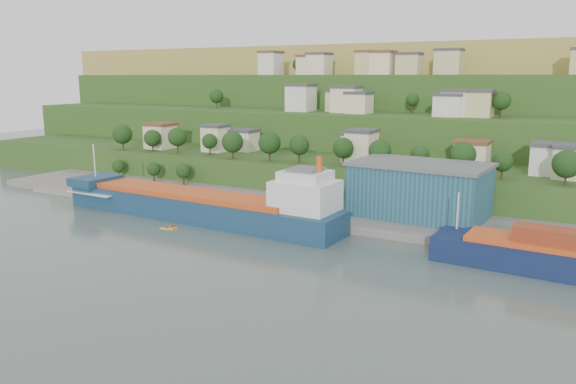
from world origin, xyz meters
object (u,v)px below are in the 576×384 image
Objects in this scene: kayak_orange at (172,227)px; caravan at (119,184)px; cargo_ship_near at (205,207)px; warehouse at (419,189)px.

caravan is at bearing 154.10° from kayak_orange.
cargo_ship_near is 2.40× the size of warehouse.
kayak_orange is at bearing -143.73° from warehouse.
cargo_ship_near reaches higher than kayak_orange.
cargo_ship_near reaches higher than caravan.
kayak_orange is at bearing -32.65° from caravan.
cargo_ship_near is 44.69m from caravan.
cargo_ship_near is at bearing 80.64° from kayak_orange.
cargo_ship_near is 21.83× the size of kayak_orange.
cargo_ship_near reaches higher than warehouse.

